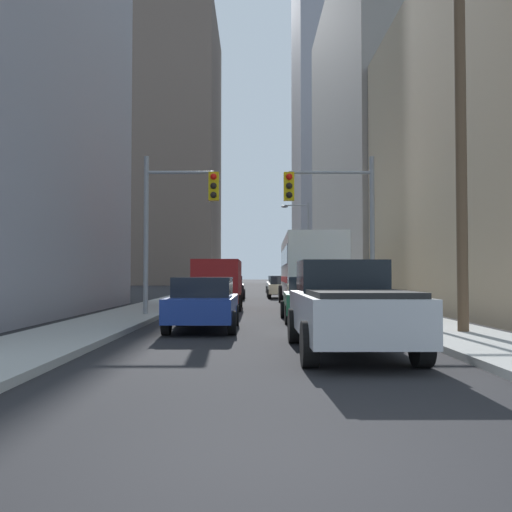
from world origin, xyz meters
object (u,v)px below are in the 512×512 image
at_px(sedan_beige, 281,287).
at_px(sedan_white, 277,284).
at_px(sedan_blue, 204,303).
at_px(sedan_black, 230,287).
at_px(traffic_signal_near_right, 334,209).
at_px(city_bus, 309,268).
at_px(cargo_van_red, 218,281).
at_px(sedan_green, 311,299).
at_px(pickup_truck_silver, 347,307).
at_px(traffic_signal_near_left, 177,210).

xyz_separation_m(sedan_beige, sedan_white, (0.17, 10.36, 0.00)).
bearing_deg(sedan_blue, sedan_black, 90.22).
bearing_deg(traffic_signal_near_right, city_bus, 91.59).
distance_m(cargo_van_red, sedan_black, 10.89).
bearing_deg(sedan_black, city_bus, -63.69).
bearing_deg(cargo_van_red, traffic_signal_near_right, -48.67).
bearing_deg(sedan_green, sedan_white, 89.74).
bearing_deg(traffic_signal_near_right, pickup_truck_silver, -96.71).
distance_m(pickup_truck_silver, sedan_beige, 27.06).
height_order(sedan_green, traffic_signal_near_left, traffic_signal_near_left).
relative_size(pickup_truck_silver, traffic_signal_near_left, 0.90).
xyz_separation_m(pickup_truck_silver, sedan_beige, (0.03, 27.06, -0.16)).
bearing_deg(traffic_signal_near_right, sedan_beige, 93.39).
height_order(sedan_beige, traffic_signal_near_right, traffic_signal_near_right).
bearing_deg(sedan_beige, pickup_truck_silver, -90.07).
xyz_separation_m(sedan_blue, sedan_white, (3.55, 32.79, 0.00)).
height_order(sedan_black, sedan_beige, same).
bearing_deg(city_bus, traffic_signal_near_right, -88.41).
bearing_deg(traffic_signal_near_right, sedan_green, -125.28).
bearing_deg(traffic_signal_near_left, sedan_blue, -73.15).
relative_size(city_bus, cargo_van_red, 2.21).
relative_size(cargo_van_red, sedan_black, 1.24).
xyz_separation_m(pickup_truck_silver, cargo_van_red, (-3.53, 14.50, 0.35)).
xyz_separation_m(city_bus, sedan_beige, (-0.85, 10.38, -1.16)).
bearing_deg(sedan_black, sedan_green, -78.76).
distance_m(city_bus, cargo_van_red, 4.96).
height_order(cargo_van_red, sedan_black, cargo_van_red).
height_order(pickup_truck_silver, sedan_blue, pickup_truck_silver).
bearing_deg(sedan_black, sedan_blue, -89.78).
relative_size(cargo_van_red, sedan_blue, 1.24).
bearing_deg(sedan_beige, cargo_van_red, -105.83).
height_order(pickup_truck_silver, traffic_signal_near_left, traffic_signal_near_left).
bearing_deg(sedan_green, traffic_signal_near_right, 54.72).
distance_m(sedan_green, traffic_signal_near_right, 3.70).
height_order(sedan_white, traffic_signal_near_left, traffic_signal_near_left).
height_order(sedan_green, sedan_black, same).
bearing_deg(sedan_beige, traffic_signal_near_left, -105.02).
distance_m(sedan_blue, traffic_signal_near_left, 5.81).
bearing_deg(traffic_signal_near_right, cargo_van_red, 131.33).
height_order(pickup_truck_silver, sedan_black, pickup_truck_silver).
bearing_deg(sedan_black, sedan_beige, 25.91).
distance_m(city_bus, sedan_beige, 10.48).
xyz_separation_m(sedan_green, sedan_white, (0.14, 29.60, 0.00)).
height_order(city_bus, sedan_black, city_bus).
bearing_deg(sedan_white, cargo_van_red, -99.25).
xyz_separation_m(traffic_signal_near_left, traffic_signal_near_right, (5.83, 0.00, 0.03)).
distance_m(pickup_truck_silver, traffic_signal_near_right, 9.82).
relative_size(pickup_truck_silver, sedan_white, 1.28).
xyz_separation_m(pickup_truck_silver, sedan_blue, (-3.34, 4.63, -0.16)).
relative_size(city_bus, pickup_truck_silver, 2.14).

